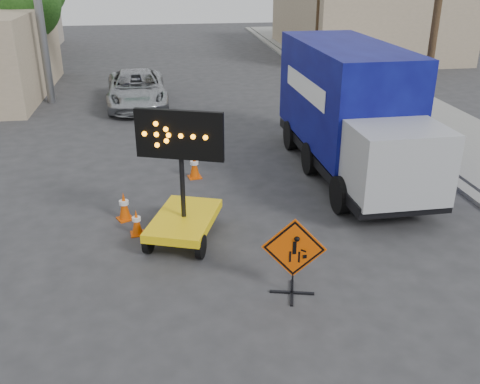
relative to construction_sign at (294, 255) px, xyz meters
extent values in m
plane|color=#2D2D30|center=(-0.99, -1.06, -0.89)|extent=(100.00, 100.00, 0.00)
cube|color=gray|center=(6.21, 13.94, -0.83)|extent=(0.40, 60.00, 0.12)
cube|color=gray|center=(8.51, 13.94, -0.82)|extent=(4.00, 60.00, 0.15)
cube|color=tan|center=(12.01, 28.94, 1.41)|extent=(10.00, 14.00, 4.60)
cylinder|color=slate|center=(-7.49, 16.94, 2.51)|extent=(0.36, 0.36, 6.80)
cylinder|color=#462F1E|center=(7.01, 8.94, 3.61)|extent=(0.26, 0.26, 9.00)
cylinder|color=#462F1E|center=(-8.99, 20.94, 0.73)|extent=(0.28, 0.28, 3.25)
sphere|color=#194112|center=(-8.99, 20.94, 3.28)|extent=(3.71, 3.71, 3.71)
cylinder|color=#462F1E|center=(-9.99, 28.94, 0.90)|extent=(0.28, 0.28, 3.58)
cube|color=black|center=(0.00, 0.00, -0.87)|extent=(0.89, 0.28, 0.04)
cube|color=black|center=(0.00, 0.00, -0.87)|extent=(0.28, 0.89, 0.04)
cylinder|color=black|center=(0.00, 0.00, -0.54)|extent=(0.04, 0.04, 0.70)
cube|color=#D84A04|center=(0.00, 0.00, 0.16)|extent=(1.24, 0.33, 1.27)
cube|color=black|center=(0.00, 0.00, 0.16)|extent=(1.15, 0.29, 1.19)
cube|color=yellow|center=(-2.02, 2.64, -0.39)|extent=(2.03, 2.57, 0.20)
cylinder|color=black|center=(-2.02, 2.64, 0.91)|extent=(0.11, 0.11, 2.47)
cube|color=black|center=(-2.02, 2.64, 1.75)|extent=(1.94, 0.79, 1.12)
imported|color=#A8ABAF|center=(-3.47, 15.68, -0.11)|extent=(2.85, 5.73, 1.56)
cube|color=black|center=(3.26, 6.15, -0.29)|extent=(2.58, 8.12, 0.30)
cube|color=#07064C|center=(3.26, 6.96, 1.48)|extent=(2.64, 6.30, 3.03)
cube|color=#9EA0A5|center=(3.26, 2.92, 0.67)|extent=(2.36, 1.86, 1.82)
cube|color=#D84A04|center=(-3.16, 3.04, -0.88)|extent=(0.37, 0.37, 0.03)
cone|color=#D84A04|center=(-3.16, 3.04, -0.55)|extent=(0.26, 0.26, 0.63)
cylinder|color=silver|center=(-3.16, 3.04, -0.47)|extent=(0.21, 0.21, 0.09)
cube|color=#D84A04|center=(-3.50, 3.92, -0.88)|extent=(0.51, 0.51, 0.03)
cone|color=#D84A04|center=(-3.50, 3.92, -0.50)|extent=(0.30, 0.30, 0.72)
cylinder|color=silver|center=(-3.50, 3.92, -0.41)|extent=(0.24, 0.24, 0.11)
cube|color=#D84A04|center=(-1.50, 6.54, -0.88)|extent=(0.45, 0.45, 0.03)
cone|color=#D84A04|center=(-1.50, 6.54, -0.49)|extent=(0.30, 0.30, 0.74)
cylinder|color=silver|center=(-1.50, 6.54, -0.40)|extent=(0.25, 0.25, 0.11)
camera|label=1|loc=(-2.38, -8.83, 5.34)|focal=40.00mm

